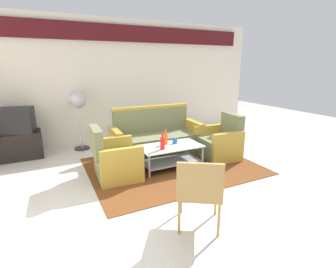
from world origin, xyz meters
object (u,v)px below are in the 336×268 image
at_px(coffee_table, 170,153).
at_px(wicker_chair, 199,189).
at_px(couch, 156,140).
at_px(cup, 175,141).
at_px(armchair_right, 219,144).
at_px(bottle_red, 163,143).
at_px(pedestal_fan, 78,103).
at_px(armchair_left, 115,161).
at_px(bottle_orange, 166,138).
at_px(television, 16,120).
at_px(tv_stand, 20,145).

relative_size(coffee_table, wicker_chair, 1.31).
bearing_deg(couch, cup, 98.02).
bearing_deg(couch, wicker_chair, 78.40).
xyz_separation_m(armchair_right, bottle_red, (-1.30, -0.14, 0.23)).
bearing_deg(coffee_table, pedestal_fan, 124.81).
height_order(armchair_left, wicker_chair, armchair_left).
distance_m(armchair_right, bottle_orange, 1.16).
distance_m(couch, bottle_red, 0.93).
distance_m(television, wicker_chair, 3.96).
height_order(armchair_right, wicker_chair, armchair_right).
bearing_deg(television, armchair_right, 164.62).
bearing_deg(bottle_red, pedestal_fan, 118.87).
relative_size(armchair_left, pedestal_fan, 0.67).
bearing_deg(tv_stand, bottle_orange, -34.47).
relative_size(tv_stand, television, 1.19).
distance_m(bottle_red, cup, 0.40).
distance_m(bottle_red, television, 2.90).
relative_size(bottle_orange, tv_stand, 0.36).
relative_size(television, wicker_chair, 0.80).
bearing_deg(television, wicker_chair, 129.35).
distance_m(armchair_left, armchair_right, 2.08).
bearing_deg(pedestal_fan, couch, -38.37).
height_order(armchair_left, armchair_right, same).
height_order(bottle_orange, tv_stand, bottle_orange).
distance_m(coffee_table, bottle_red, 0.34).
relative_size(armchair_right, tv_stand, 1.06).
bearing_deg(wicker_chair, tv_stand, 151.04).
bearing_deg(armchair_right, wicker_chair, 140.23).
height_order(armchair_left, tv_stand, armchair_left).
bearing_deg(armchair_left, television, -136.91).
height_order(couch, television, television).
relative_size(cup, tv_stand, 0.12).
xyz_separation_m(couch, armchair_left, (-1.04, -0.72, -0.03)).
distance_m(cup, wicker_chair, 1.92).
xyz_separation_m(coffee_table, tv_stand, (-2.42, 1.75, -0.01)).
relative_size(couch, bottle_orange, 6.37).
distance_m(armchair_left, cup, 1.13).
bearing_deg(cup, bottle_red, -149.97).
bearing_deg(television, cup, 157.59).
relative_size(coffee_table, bottle_red, 3.80).
relative_size(coffee_table, television, 1.64).
bearing_deg(bottle_orange, tv_stand, 145.53).
xyz_separation_m(cup, television, (-2.56, 1.67, 0.30)).
distance_m(armchair_right, cup, 0.98).
distance_m(coffee_table, tv_stand, 2.98).
distance_m(couch, pedestal_fan, 1.82).
relative_size(couch, tv_stand, 2.28).
bearing_deg(wicker_chair, couch, 109.00).
xyz_separation_m(armchair_right, coffee_table, (-1.10, -0.04, -0.02)).
height_order(armchair_left, cup, armchair_left).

